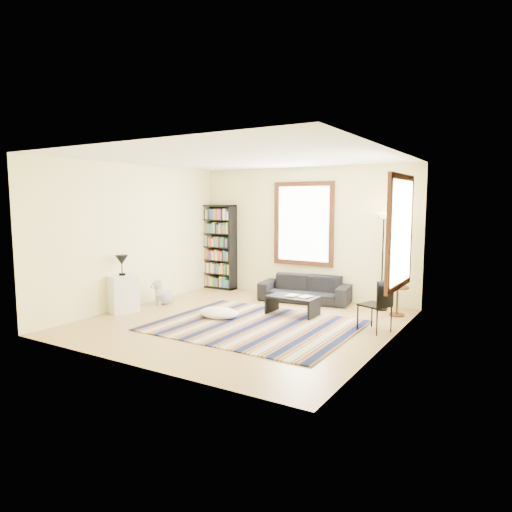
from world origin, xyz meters
The scene contains 21 objects.
floor centered at (0.00, 0.00, -0.05)m, with size 5.00×5.00×0.10m, color tan.
ceiling centered at (0.00, 0.00, 2.85)m, with size 5.00×5.00×0.10m, color white.
wall_back centered at (0.00, 2.55, 1.40)m, with size 5.00×0.10×2.80m, color #F5EBA5.
wall_front centered at (0.00, -2.55, 1.40)m, with size 5.00×0.10×2.80m, color #F5EBA5.
wall_left centered at (-2.55, 0.00, 1.40)m, with size 0.10×5.00×2.80m, color #F5EBA5.
wall_right centered at (2.55, 0.00, 1.40)m, with size 0.10×5.00×2.80m, color #F5EBA5.
window_back centered at (0.00, 2.47, 1.60)m, with size 1.20×0.06×1.60m, color white.
window_right centered at (2.47, 0.80, 1.60)m, with size 0.06×1.20×1.60m, color white.
rug centered at (0.35, -0.11, 0.01)m, with size 3.23×2.58×0.02m, color #0C193C.
sofa centered at (0.25, 2.05, 0.27)m, with size 0.73×1.87×0.54m, color black.
bookshelf centered at (-2.17, 2.32, 1.00)m, with size 0.90×0.30×2.00m, color black.
coffee_table centered at (0.56, 0.86, 0.18)m, with size 0.90×0.50×0.36m, color black.
book_a centered at (0.46, 0.86, 0.37)m, with size 0.18×0.25×0.02m, color beige.
book_b centered at (0.71, 0.91, 0.37)m, with size 0.19×0.26×0.02m, color beige.
floor_cushion centered at (-0.49, 0.01, 0.09)m, with size 0.74×0.56×0.19m, color white.
floor_lamp centered at (1.82, 2.15, 0.93)m, with size 0.30×0.30×1.86m, color black, non-canonical shape.
side_table centered at (2.20, 1.84, 0.27)m, with size 0.40×0.40×0.54m, color #482612.
folding_chair centered at (2.15, 0.62, 0.43)m, with size 0.42×0.40×0.86m, color black.
white_cabinet centered at (-2.30, -0.56, 0.35)m, with size 0.38×0.50×0.70m, color white.
table_lamp centered at (-2.30, -0.56, 0.89)m, with size 0.24×0.24×0.38m, color black, non-canonical shape.
dog centered at (-2.09, 0.35, 0.25)m, with size 0.36×0.51×0.51m, color #B4B4B4, non-canonical shape.
Camera 1 is at (4.24, -6.46, 2.07)m, focal length 32.00 mm.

